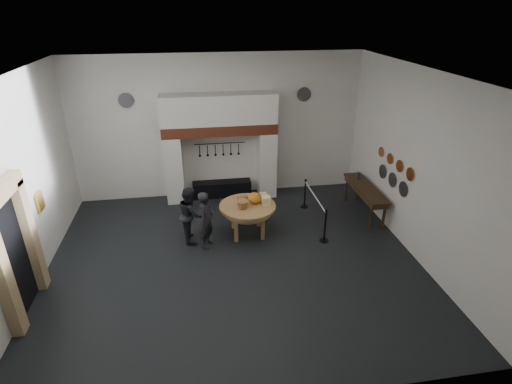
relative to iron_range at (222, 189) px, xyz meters
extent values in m
cube|color=black|center=(0.00, -3.72, -0.25)|extent=(9.00, 8.00, 0.02)
cube|color=silver|center=(0.00, -3.72, 4.25)|extent=(9.00, 8.00, 0.02)
cube|color=silver|center=(0.00, 0.28, 2.00)|extent=(9.00, 0.02, 4.50)
cube|color=silver|center=(0.00, -7.72, 2.00)|extent=(9.00, 0.02, 4.50)
cube|color=silver|center=(-4.50, -3.72, 2.00)|extent=(0.02, 8.00, 4.50)
cube|color=silver|center=(4.50, -3.72, 2.00)|extent=(0.02, 8.00, 4.50)
cube|color=silver|center=(-1.48, -0.07, 0.82)|extent=(0.55, 0.70, 2.15)
cube|color=silver|center=(1.48, -0.07, 0.82)|extent=(0.55, 0.70, 2.15)
cube|color=#9E442B|center=(0.00, -0.07, 2.06)|extent=(3.50, 0.72, 0.32)
cube|color=silver|center=(0.00, -0.07, 2.67)|extent=(3.50, 0.70, 0.90)
cube|color=black|center=(0.00, 0.00, 0.00)|extent=(1.90, 0.45, 0.50)
cylinder|color=black|center=(0.00, 0.20, 1.50)|extent=(1.60, 0.02, 0.02)
cube|color=black|center=(-4.47, -4.72, 1.00)|extent=(0.04, 1.10, 2.50)
cube|color=tan|center=(-4.38, -5.42, 1.05)|extent=(0.22, 0.30, 2.60)
cube|color=tan|center=(-4.38, -4.02, 1.05)|extent=(0.22, 0.30, 2.60)
cube|color=gold|center=(-4.45, -2.92, 1.35)|extent=(0.05, 0.34, 0.44)
cylinder|color=tan|center=(0.51, -2.49, 0.59)|extent=(1.86, 1.86, 0.07)
ellipsoid|color=orange|center=(0.71, -2.39, 0.78)|extent=(0.36, 0.36, 0.31)
cube|color=#F7E993|center=(1.01, -2.54, 0.74)|extent=(0.22, 0.22, 0.24)
cube|color=#D5B87F|center=(0.99, -2.24, 0.72)|extent=(0.18, 0.18, 0.20)
cone|color=#A47A3C|center=(0.36, -2.64, 0.73)|extent=(0.39, 0.39, 0.22)
ellipsoid|color=#A5733A|center=(0.41, -2.14, 0.69)|extent=(0.31, 0.18, 0.13)
imported|color=black|center=(-0.62, -2.95, 0.53)|extent=(0.57, 0.67, 1.55)
imported|color=black|center=(-1.02, -2.55, 0.51)|extent=(0.66, 0.80, 1.52)
cube|color=#352613|center=(4.10, -1.94, 0.62)|extent=(0.55, 2.20, 0.06)
cylinder|color=#4D4D52|center=(4.10, -1.34, 0.76)|extent=(0.12, 0.12, 0.22)
cylinder|color=#C6662D|center=(4.46, -3.52, 1.70)|extent=(0.03, 0.34, 0.34)
cylinder|color=#C6662D|center=(4.46, -2.97, 1.70)|extent=(0.03, 0.32, 0.32)
cylinder|color=#C6662D|center=(4.46, -2.42, 1.70)|extent=(0.03, 0.30, 0.30)
cylinder|color=#C6662D|center=(4.46, -1.87, 1.70)|extent=(0.03, 0.28, 0.28)
cylinder|color=#4C4C51|center=(4.46, -3.32, 1.20)|extent=(0.03, 0.40, 0.40)
cylinder|color=#4C4C51|center=(4.46, -2.72, 1.20)|extent=(0.03, 0.40, 0.40)
cylinder|color=#4C4C51|center=(4.46, -2.12, 1.20)|extent=(0.03, 0.40, 0.40)
cylinder|color=#4C4C51|center=(-2.70, 0.24, 2.95)|extent=(0.44, 0.03, 0.44)
cylinder|color=#4C4C51|center=(2.70, 0.24, 2.95)|extent=(0.44, 0.03, 0.44)
cylinder|color=black|center=(2.48, -3.21, 0.20)|extent=(0.05, 0.05, 0.90)
cylinder|color=black|center=(2.48, -1.21, 0.20)|extent=(0.05, 0.05, 0.90)
cylinder|color=silver|center=(2.48, -2.21, 0.60)|extent=(0.04, 2.00, 0.04)
camera|label=1|loc=(-0.76, -11.93, 5.58)|focal=28.00mm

